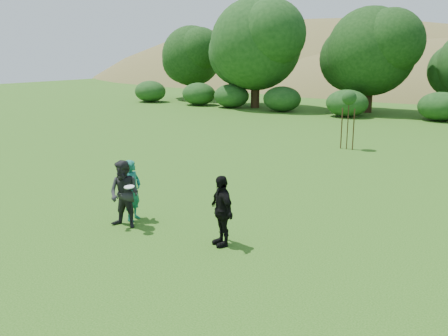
% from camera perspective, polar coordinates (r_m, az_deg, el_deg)
% --- Properties ---
extents(ground, '(120.00, 120.00, 0.00)m').
position_cam_1_polar(ground, '(13.67, -7.10, -6.89)').
color(ground, '#19470C').
rests_on(ground, ground).
extents(player_teal, '(0.54, 0.71, 1.73)m').
position_cam_1_polar(player_teal, '(14.24, -10.40, -2.51)').
color(player_teal, '#186D59').
rests_on(player_teal, ground).
extents(player_grey, '(1.01, 0.85, 1.84)m').
position_cam_1_polar(player_grey, '(13.69, -11.31, -2.96)').
color(player_grey, '#242426').
rests_on(player_grey, ground).
extents(player_black, '(1.11, 0.90, 1.77)m').
position_cam_1_polar(player_black, '(12.19, -0.28, -4.89)').
color(player_black, black).
rests_on(player_black, ground).
extents(frisbee, '(0.27, 0.27, 0.05)m').
position_cam_1_polar(frisbee, '(13.23, -10.78, -2.14)').
color(frisbee, white).
rests_on(frisbee, ground).
extents(sapling, '(0.70, 0.70, 2.85)m').
position_cam_1_polar(sapling, '(24.81, 14.11, 7.60)').
color(sapling, '#392516').
rests_on(sapling, ground).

